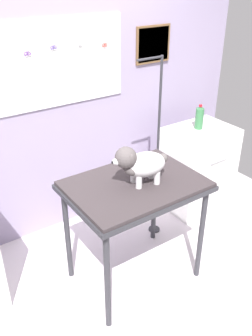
{
  "coord_description": "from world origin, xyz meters",
  "views": [
    {
      "loc": [
        -1.29,
        -1.63,
        2.3
      ],
      "look_at": [
        0.03,
        0.29,
        1.02
      ],
      "focal_mm": 39.51,
      "sensor_mm": 36.0,
      "label": 1
    }
  ],
  "objects_px": {
    "grooming_arm": "(157,159)",
    "cabinet_right": "(197,168)",
    "grooming_table": "(135,193)",
    "soda_bottle": "(199,118)",
    "dog": "(140,164)"
  },
  "relations": [
    {
      "from": "grooming_table",
      "to": "grooming_arm",
      "type": "xyz_separation_m",
      "value": [
        0.51,
        0.38,
        -0.03
      ]
    },
    {
      "from": "cabinet_right",
      "to": "soda_bottle",
      "type": "relative_size",
      "value": 3.54
    },
    {
      "from": "grooming_arm",
      "to": "cabinet_right",
      "type": "xyz_separation_m",
      "value": [
        0.67,
        0.13,
        -0.35
      ]
    },
    {
      "from": "grooming_table",
      "to": "soda_bottle",
      "type": "relative_size",
      "value": 4.05
    },
    {
      "from": "grooming_table",
      "to": "soda_bottle",
      "type": "xyz_separation_m",
      "value": [
        1.17,
        0.54,
        0.17
      ]
    },
    {
      "from": "soda_bottle",
      "to": "dog",
      "type": "bearing_deg",
      "value": -153.52
    },
    {
      "from": "grooming_table",
      "to": "cabinet_right",
      "type": "height_order",
      "value": "grooming_table"
    },
    {
      "from": "grooming_table",
      "to": "grooming_arm",
      "type": "distance_m",
      "value": 0.64
    },
    {
      "from": "grooming_arm",
      "to": "dog",
      "type": "bearing_deg",
      "value": -140.33
    },
    {
      "from": "grooming_arm",
      "to": "soda_bottle",
      "type": "xyz_separation_m",
      "value": [
        0.66,
        0.16,
        0.2
      ]
    },
    {
      "from": "grooming_arm",
      "to": "cabinet_right",
      "type": "height_order",
      "value": "grooming_arm"
    },
    {
      "from": "grooming_table",
      "to": "dog",
      "type": "xyz_separation_m",
      "value": [
        0.01,
        -0.03,
        0.26
      ]
    },
    {
      "from": "dog",
      "to": "grooming_table",
      "type": "bearing_deg",
      "value": 109.12
    },
    {
      "from": "grooming_table",
      "to": "cabinet_right",
      "type": "bearing_deg",
      "value": 23.54
    },
    {
      "from": "dog",
      "to": "soda_bottle",
      "type": "distance_m",
      "value": 1.3
    }
  ]
}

